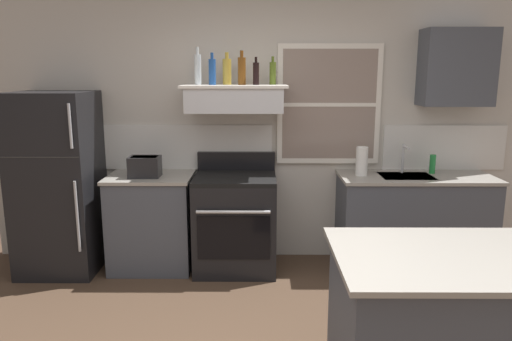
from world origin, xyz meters
TOP-DOWN VIEW (x-y plane):
  - back_wall at (0.03, 2.23)m, footprint 5.40×0.11m
  - refrigerator at (-1.90, 1.84)m, footprint 0.70×0.72m
  - counter_left_of_stove at (-1.05, 1.90)m, footprint 0.79×0.63m
  - toaster at (-1.08, 1.82)m, footprint 0.30×0.20m
  - stove_range at (-0.25, 1.86)m, footprint 0.76×0.69m
  - range_hood_shelf at (-0.25, 1.96)m, footprint 0.96×0.52m
  - bottle_clear_tall at (-0.59, 2.01)m, footprint 0.06×0.06m
  - bottle_blue_liqueur at (-0.45, 1.92)m, footprint 0.07×0.07m
  - bottle_champagne_gold_foil at (-0.32, 2.00)m, footprint 0.08×0.08m
  - bottle_amber_wine at (-0.18, 1.93)m, footprint 0.07×0.07m
  - bottle_balsamic_dark at (-0.05, 1.93)m, footprint 0.06×0.06m
  - bottle_olive_oil_square at (0.10, 2.02)m, footprint 0.06×0.06m
  - counter_right_with_sink at (1.45, 1.90)m, footprint 1.43×0.63m
  - sink_faucet at (1.35, 2.00)m, footprint 0.03×0.17m
  - paper_towel_roll at (0.93, 1.90)m, footprint 0.11×0.11m
  - dish_soap_bottle at (1.63, 2.00)m, footprint 0.06×0.06m
  - kitchen_island at (1.08, -0.09)m, footprint 1.40×0.90m
  - upper_cabinet_right at (1.80, 2.04)m, footprint 0.64×0.32m

SIDE VIEW (x-z plane):
  - counter_left_of_stove at x=-1.05m, z-range 0.00..0.91m
  - counter_right_with_sink at x=1.45m, z-range 0.00..0.91m
  - kitchen_island at x=1.08m, z-range 0.00..0.91m
  - stove_range at x=-0.25m, z-range -0.08..1.01m
  - refrigerator at x=-1.90m, z-range 0.00..1.69m
  - dish_soap_bottle at x=1.63m, z-range 0.91..1.09m
  - toaster at x=-1.08m, z-range 0.91..1.10m
  - paper_towel_roll at x=0.93m, z-range 0.91..1.18m
  - sink_faucet at x=1.35m, z-range 0.94..1.22m
  - back_wall at x=0.03m, z-range 0.00..2.70m
  - range_hood_shelf at x=-0.25m, z-range 1.50..1.75m
  - bottle_balsamic_dark at x=-0.05m, z-range 1.73..1.97m
  - bottle_olive_oil_square at x=0.10m, z-range 1.72..1.98m
  - bottle_blue_liqueur at x=-0.45m, z-range 1.72..2.01m
  - bottle_champagne_gold_foil at x=-0.32m, z-range 1.72..2.01m
  - bottle_amber_wine at x=-0.18m, z-range 1.72..2.03m
  - bottle_clear_tall at x=-0.59m, z-range 1.72..2.06m
  - upper_cabinet_right at x=1.80m, z-range 1.55..2.25m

